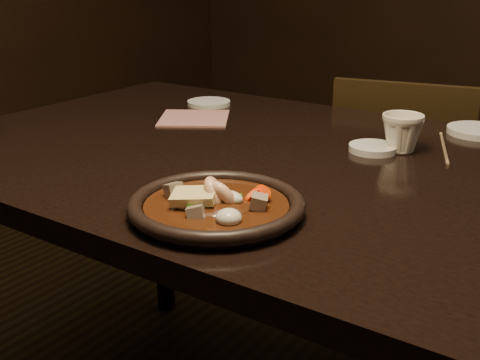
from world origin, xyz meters
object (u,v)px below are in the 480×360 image
Objects in this scene: table at (311,201)px; plate at (216,206)px; chair at (399,203)px; tea_cup at (402,132)px.

table is 6.09× the size of plate.
chair reaches higher than plate.
table is 19.68× the size of tea_cup.
tea_cup reaches higher than plate.
chair is 1.00m from plate.
chair is (-0.04, 0.65, -0.23)m from table.
table is 1.97× the size of chair.
chair is at bearing 92.67° from plate.
tea_cup reaches higher than chair.
table is 0.23m from tea_cup.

